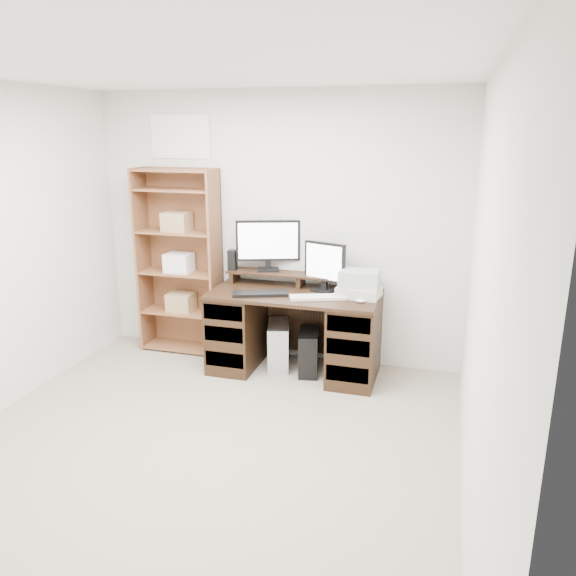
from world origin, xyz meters
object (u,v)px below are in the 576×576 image
at_px(desk, 295,331).
at_px(tower_silver, 278,345).
at_px(monitor_small, 325,265).
at_px(printer, 359,291).
at_px(tower_black, 309,352).
at_px(monitor_wide, 268,243).
at_px(bookshelf, 180,260).

relative_size(desk, tower_silver, 3.54).
distance_m(desk, monitor_small, 0.66).
height_order(printer, tower_black, printer).
xyz_separation_m(monitor_wide, printer, (0.90, -0.23, -0.34)).
distance_m(desk, monitor_wide, 0.86).
relative_size(printer, tower_silver, 0.85).
bearing_deg(desk, monitor_small, 29.19).
bearing_deg(tower_black, monitor_small, 36.31).
height_order(monitor_small, tower_black, monitor_small).
distance_m(monitor_wide, tower_silver, 0.96).
distance_m(monitor_small, tower_silver, 0.88).
distance_m(desk, bookshelf, 1.35).
xyz_separation_m(monitor_small, tower_black, (-0.11, -0.12, -0.79)).
bearing_deg(tower_black, monitor_wide, 139.43).
bearing_deg(tower_silver, printer, -17.08).
xyz_separation_m(desk, bookshelf, (-1.22, 0.21, 0.53)).
relative_size(tower_black, bookshelf, 0.23).
distance_m(tower_silver, bookshelf, 1.27).
distance_m(monitor_wide, bookshelf, 0.91).
bearing_deg(bookshelf, desk, -9.90).
bearing_deg(monitor_small, bookshelf, -164.15).
bearing_deg(printer, desk, -171.03).
bearing_deg(monitor_wide, tower_black, -47.84).
xyz_separation_m(monitor_small, bookshelf, (-1.46, 0.08, -0.07)).
distance_m(printer, bookshelf, 1.80).
bearing_deg(monitor_wide, monitor_small, -32.15).
relative_size(printer, tower_black, 0.86).
bearing_deg(bookshelf, printer, -5.57).
bearing_deg(monitor_small, printer, 2.94).
bearing_deg(monitor_small, tower_black, -112.81).
distance_m(desk, tower_silver, 0.25).
relative_size(monitor_small, printer, 1.22).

